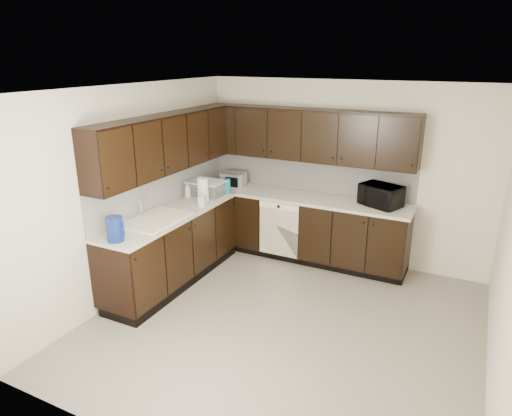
% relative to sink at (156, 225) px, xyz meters
% --- Properties ---
extents(floor, '(4.00, 4.00, 0.00)m').
position_rel_sink_xyz_m(floor, '(1.68, 0.01, -0.88)').
color(floor, gray).
rests_on(floor, ground).
extents(ceiling, '(4.00, 4.00, 0.00)m').
position_rel_sink_xyz_m(ceiling, '(1.68, 0.01, 1.62)').
color(ceiling, white).
rests_on(ceiling, wall_back).
extents(wall_back, '(4.00, 0.02, 2.50)m').
position_rel_sink_xyz_m(wall_back, '(1.68, 2.01, 0.37)').
color(wall_back, silver).
rests_on(wall_back, floor).
extents(wall_left, '(0.02, 4.00, 2.50)m').
position_rel_sink_xyz_m(wall_left, '(-0.32, 0.01, 0.37)').
color(wall_left, silver).
rests_on(wall_left, floor).
extents(wall_right, '(0.02, 4.00, 2.50)m').
position_rel_sink_xyz_m(wall_right, '(3.68, 0.01, 0.37)').
color(wall_right, silver).
rests_on(wall_right, floor).
extents(wall_front, '(4.00, 0.02, 2.50)m').
position_rel_sink_xyz_m(wall_front, '(1.68, -1.99, 0.37)').
color(wall_front, silver).
rests_on(wall_front, floor).
extents(lower_cabinets, '(3.00, 2.80, 0.90)m').
position_rel_sink_xyz_m(lower_cabinets, '(0.67, 1.12, -0.47)').
color(lower_cabinets, black).
rests_on(lower_cabinets, floor).
extents(countertop, '(3.03, 2.83, 0.04)m').
position_rel_sink_xyz_m(countertop, '(0.67, 1.12, 0.04)').
color(countertop, beige).
rests_on(countertop, lower_cabinets).
extents(backsplash, '(3.00, 2.80, 0.48)m').
position_rel_sink_xyz_m(backsplash, '(0.46, 1.33, 0.30)').
color(backsplash, silver).
rests_on(backsplash, countertop).
extents(upper_cabinets, '(3.00, 2.80, 0.70)m').
position_rel_sink_xyz_m(upper_cabinets, '(0.58, 1.22, 0.89)').
color(upper_cabinets, black).
rests_on(upper_cabinets, wall_back).
extents(dishwasher, '(0.58, 0.04, 0.78)m').
position_rel_sink_xyz_m(dishwasher, '(0.98, 1.42, -0.33)').
color(dishwasher, '#F9EDCC').
rests_on(dishwasher, lower_cabinets).
extents(sink, '(0.54, 0.82, 0.42)m').
position_rel_sink_xyz_m(sink, '(0.00, 0.00, 0.00)').
color(sink, '#F9EDCC').
rests_on(sink, countertop).
extents(microwave, '(0.60, 0.51, 0.28)m').
position_rel_sink_xyz_m(microwave, '(2.27, 1.74, 0.20)').
color(microwave, black).
rests_on(microwave, countertop).
extents(soap_bottle_a, '(0.11, 0.11, 0.19)m').
position_rel_sink_xyz_m(soap_bottle_a, '(0.20, 0.70, 0.15)').
color(soap_bottle_a, gray).
rests_on(soap_bottle_a, countertop).
extents(soap_bottle_b, '(0.11, 0.11, 0.23)m').
position_rel_sink_xyz_m(soap_bottle_b, '(-0.17, 0.93, 0.17)').
color(soap_bottle_b, gray).
rests_on(soap_bottle_b, countertop).
extents(toaster_oven, '(0.38, 0.31, 0.22)m').
position_rel_sink_xyz_m(toaster_oven, '(0.13, 1.68, 0.17)').
color(toaster_oven, silver).
rests_on(toaster_oven, countertop).
extents(storage_bin, '(0.49, 0.37, 0.19)m').
position_rel_sink_xyz_m(storage_bin, '(-0.02, 1.16, 0.15)').
color(storage_bin, silver).
rests_on(storage_bin, countertop).
extents(blue_pitcher, '(0.18, 0.18, 0.27)m').
position_rel_sink_xyz_m(blue_pitcher, '(0.02, -0.69, 0.19)').
color(blue_pitcher, navy).
rests_on(blue_pitcher, countertop).
extents(teal_tumbler, '(0.10, 0.10, 0.20)m').
position_rel_sink_xyz_m(teal_tumbler, '(0.20, 1.36, 0.16)').
color(teal_tumbler, '#0B7C81').
rests_on(teal_tumbler, countertop).
extents(paper_towel_roll, '(0.19, 0.19, 0.32)m').
position_rel_sink_xyz_m(paper_towel_roll, '(0.11, 0.88, 0.22)').
color(paper_towel_roll, white).
rests_on(paper_towel_roll, countertop).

